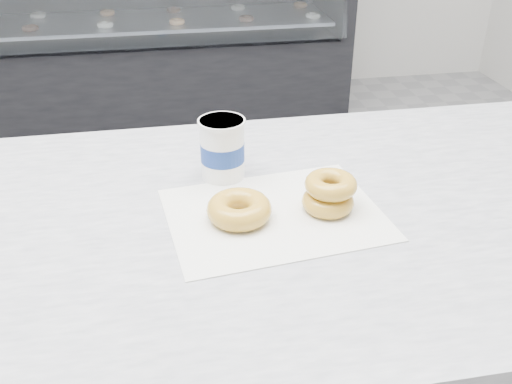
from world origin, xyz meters
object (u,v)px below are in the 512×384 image
(donut_stack, at_px, (329,193))
(coffee_cup, at_px, (222,148))
(display_case, at_px, (143,36))
(donut_single, at_px, (239,209))

(donut_stack, bearing_deg, coffee_cup, 137.01)
(display_case, bearing_deg, donut_stack, -83.60)
(display_case, height_order, coffee_cup, display_case)
(donut_single, distance_m, coffee_cup, 0.15)
(display_case, distance_m, donut_stack, 2.78)
(coffee_cup, bearing_deg, donut_single, -68.05)
(donut_stack, bearing_deg, donut_single, -178.64)
(display_case, relative_size, donut_single, 23.08)
(display_case, relative_size, donut_stack, 21.73)
(display_case, bearing_deg, coffee_cup, -86.64)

